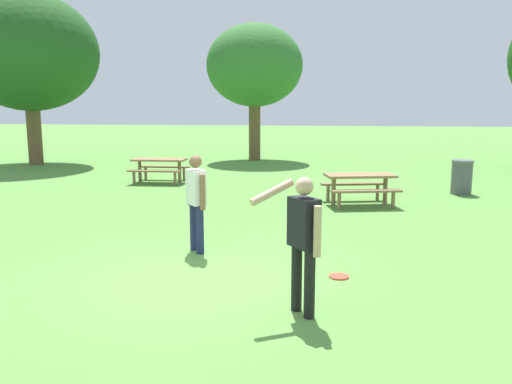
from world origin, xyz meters
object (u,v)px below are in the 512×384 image
Objects in this scene: picnic_table_far at (159,165)px; trash_can_beside_table at (462,177)px; frisbee at (339,276)px; tree_broad_center at (255,66)px; tree_tall_left at (29,53)px; picnic_table_near at (360,182)px; person_catcher at (196,197)px; person_thrower at (303,235)px.

trash_can_beside_table reaches higher than picnic_table_far.
tree_broad_center is (-3.70, 16.10, 4.21)m from frisbee.
trash_can_beside_table is (9.15, -0.90, -0.08)m from picnic_table_far.
tree_tall_left reaches higher than frisbee.
tree_broad_center reaches higher than picnic_table_near.
tree_broad_center is at bearing 20.18° from tree_tall_left.
person_catcher is 0.27× the size of tree_broad_center.
picnic_table_near is 2.07× the size of trash_can_beside_table.
picnic_table_near is 11.82m from tree_broad_center.
picnic_table_far is at bearing 113.35° from person_catcher.
frisbee is at bearing -22.60° from person_catcher.
person_thrower is at bearing -98.04° from picnic_table_near.
picnic_table_far is 9.19m from trash_can_beside_table.
picnic_table_far is at bearing -31.18° from tree_tall_left.
picnic_table_far is (-6.23, 2.95, 0.00)m from picnic_table_near.
trash_can_beside_table is at bearing -49.34° from tree_broad_center.
person_thrower is 5.68× the size of frisbee.
picnic_table_far is at bearing 123.28° from frisbee.
person_thrower reaches higher than picnic_table_near.
trash_can_beside_table reaches higher than frisbee.
frisbee is at bearing -45.55° from tree_tall_left.
trash_can_beside_table is (3.92, 9.16, -0.48)m from person_thrower.
person_thrower is 1.71× the size of trash_can_beside_table.
tree_broad_center is (-7.17, 8.35, 3.74)m from trash_can_beside_table.
tree_tall_left is at bearing 130.44° from person_thrower.
picnic_table_near and picnic_table_far have the same top height.
person_catcher is at bearing 128.72° from person_thrower.
person_catcher is at bearing 157.40° from frisbee.
picnic_table_near is (2.92, 4.71, -0.38)m from person_catcher.
frisbee is 18.56m from tree_tall_left.
tree_broad_center reaches higher than person_catcher.
frisbee is 0.15× the size of picnic_table_near.
picnic_table_near is at bearing -28.49° from tree_tall_left.
person_thrower reaches higher than frisbee.
person_thrower is 11.35m from picnic_table_far.
picnic_table_far is 9.03m from tree_tall_left.
person_thrower is 1.00× the size of person_catcher.
picnic_table_far is (-5.23, 10.06, -0.40)m from person_thrower.
person_catcher reaches higher than trash_can_beside_table.
tree_tall_left reaches higher than picnic_table_near.
trash_can_beside_table is (3.47, 7.75, 0.47)m from frisbee.
person_catcher is at bearing -66.65° from picnic_table_far.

